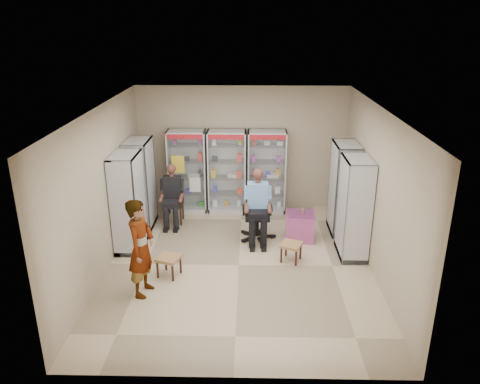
{
  "coord_description": "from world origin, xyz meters",
  "views": [
    {
      "loc": [
        0.19,
        -7.93,
        4.47
      ],
      "look_at": [
        0.01,
        0.7,
        1.24
      ],
      "focal_mm": 35.0,
      "sensor_mm": 36.0,
      "label": 1
    }
  ],
  "objects_px": {
    "seated_shopkeeper": "(257,207)",
    "woven_stool_a": "(291,252)",
    "cabinet_back_left": "(188,171)",
    "cabinet_back_mid": "(227,172)",
    "cabinet_back_right": "(267,172)",
    "wooden_chair": "(174,203)",
    "cabinet_left_near": "(128,202)",
    "office_chair": "(257,213)",
    "cabinet_right_far": "(344,189)",
    "woven_stool_b": "(169,266)",
    "standing_man": "(141,248)",
    "cabinet_left_far": "(140,184)",
    "cabinet_right_near": "(354,208)",
    "pink_trunk": "(300,226)"
  },
  "relations": [
    {
      "from": "cabinet_back_right",
      "to": "wooden_chair",
      "type": "bearing_deg",
      "value": -161.25
    },
    {
      "from": "woven_stool_b",
      "to": "standing_man",
      "type": "distance_m",
      "value": 0.95
    },
    {
      "from": "office_chair",
      "to": "woven_stool_a",
      "type": "height_order",
      "value": "office_chair"
    },
    {
      "from": "pink_trunk",
      "to": "woven_stool_a",
      "type": "height_order",
      "value": "pink_trunk"
    },
    {
      "from": "cabinet_back_mid",
      "to": "seated_shopkeeper",
      "type": "distance_m",
      "value": 1.77
    },
    {
      "from": "cabinet_back_right",
      "to": "pink_trunk",
      "type": "bearing_deg",
      "value": -66.24
    },
    {
      "from": "seated_shopkeeper",
      "to": "cabinet_back_left",
      "type": "bearing_deg",
      "value": 134.7
    },
    {
      "from": "cabinet_back_right",
      "to": "wooden_chair",
      "type": "distance_m",
      "value": 2.33
    },
    {
      "from": "cabinet_right_near",
      "to": "office_chair",
      "type": "relative_size",
      "value": 1.7
    },
    {
      "from": "cabinet_back_mid",
      "to": "office_chair",
      "type": "xyz_separation_m",
      "value": [
        0.71,
        -1.55,
        -0.41
      ]
    },
    {
      "from": "cabinet_left_far",
      "to": "standing_man",
      "type": "relative_size",
      "value": 1.16
    },
    {
      "from": "cabinet_back_mid",
      "to": "cabinet_left_far",
      "type": "xyz_separation_m",
      "value": [
        -1.88,
        -0.93,
        0.0
      ]
    },
    {
      "from": "wooden_chair",
      "to": "office_chair",
      "type": "bearing_deg",
      "value": -23.28
    },
    {
      "from": "office_chair",
      "to": "standing_man",
      "type": "bearing_deg",
      "value": -133.69
    },
    {
      "from": "woven_stool_a",
      "to": "seated_shopkeeper",
      "type": "bearing_deg",
      "value": 124.99
    },
    {
      "from": "cabinet_back_right",
      "to": "wooden_chair",
      "type": "height_order",
      "value": "cabinet_back_right"
    },
    {
      "from": "cabinet_back_mid",
      "to": "wooden_chair",
      "type": "xyz_separation_m",
      "value": [
        -1.2,
        -0.73,
        -0.53
      ]
    },
    {
      "from": "woven_stool_a",
      "to": "standing_man",
      "type": "height_order",
      "value": "standing_man"
    },
    {
      "from": "cabinet_left_far",
      "to": "standing_man",
      "type": "xyz_separation_m",
      "value": [
        0.62,
        -2.79,
        -0.14
      ]
    },
    {
      "from": "office_chair",
      "to": "pink_trunk",
      "type": "bearing_deg",
      "value": -0.76
    },
    {
      "from": "cabinet_back_mid",
      "to": "standing_man",
      "type": "height_order",
      "value": "cabinet_back_mid"
    },
    {
      "from": "cabinet_left_near",
      "to": "standing_man",
      "type": "relative_size",
      "value": 1.16
    },
    {
      "from": "seated_shopkeeper",
      "to": "woven_stool_a",
      "type": "xyz_separation_m",
      "value": [
        0.65,
        -0.93,
        -0.56
      ]
    },
    {
      "from": "cabinet_right_near",
      "to": "woven_stool_b",
      "type": "xyz_separation_m",
      "value": [
        -3.5,
        -0.91,
        -0.81
      ]
    },
    {
      "from": "cabinet_left_far",
      "to": "woven_stool_b",
      "type": "xyz_separation_m",
      "value": [
        0.96,
        -2.21,
        -0.81
      ]
    },
    {
      "from": "cabinet_right_far",
      "to": "cabinet_left_near",
      "type": "height_order",
      "value": "same"
    },
    {
      "from": "wooden_chair",
      "to": "woven_stool_a",
      "type": "height_order",
      "value": "wooden_chair"
    },
    {
      "from": "cabinet_right_far",
      "to": "cabinet_left_near",
      "type": "distance_m",
      "value": 4.55
    },
    {
      "from": "cabinet_right_near",
      "to": "standing_man",
      "type": "relative_size",
      "value": 1.16
    },
    {
      "from": "cabinet_left_near",
      "to": "seated_shopkeeper",
      "type": "bearing_deg",
      "value": 99.34
    },
    {
      "from": "cabinet_back_left",
      "to": "cabinet_back_mid",
      "type": "bearing_deg",
      "value": 0.0
    },
    {
      "from": "cabinet_right_far",
      "to": "cabinet_right_near",
      "type": "xyz_separation_m",
      "value": [
        0.0,
        -1.1,
        0.0
      ]
    },
    {
      "from": "standing_man",
      "to": "seated_shopkeeper",
      "type": "bearing_deg",
      "value": -31.51
    },
    {
      "from": "cabinet_back_mid",
      "to": "woven_stool_b",
      "type": "height_order",
      "value": "cabinet_back_mid"
    },
    {
      "from": "cabinet_right_far",
      "to": "wooden_chair",
      "type": "xyz_separation_m",
      "value": [
        -3.78,
        0.4,
        -0.53
      ]
    },
    {
      "from": "cabinet_left_near",
      "to": "woven_stool_b",
      "type": "height_order",
      "value": "cabinet_left_near"
    },
    {
      "from": "cabinet_right_near",
      "to": "office_chair",
      "type": "xyz_separation_m",
      "value": [
        -1.87,
        0.68,
        -0.41
      ]
    },
    {
      "from": "cabinet_back_mid",
      "to": "cabinet_right_far",
      "type": "relative_size",
      "value": 1.0
    },
    {
      "from": "cabinet_back_right",
      "to": "office_chair",
      "type": "bearing_deg",
      "value": -98.65
    },
    {
      "from": "cabinet_left_near",
      "to": "pink_trunk",
      "type": "distance_m",
      "value": 3.61
    },
    {
      "from": "cabinet_right_far",
      "to": "pink_trunk",
      "type": "height_order",
      "value": "cabinet_right_far"
    },
    {
      "from": "wooden_chair",
      "to": "cabinet_right_near",
      "type": "bearing_deg",
      "value": -21.64
    },
    {
      "from": "seated_shopkeeper",
      "to": "woven_stool_a",
      "type": "height_order",
      "value": "seated_shopkeeper"
    },
    {
      "from": "office_chair",
      "to": "woven_stool_a",
      "type": "relative_size",
      "value": 3.16
    },
    {
      "from": "cabinet_back_mid",
      "to": "office_chair",
      "type": "height_order",
      "value": "cabinet_back_mid"
    },
    {
      "from": "cabinet_back_left",
      "to": "cabinet_back_mid",
      "type": "distance_m",
      "value": 0.95
    },
    {
      "from": "cabinet_back_left",
      "to": "pink_trunk",
      "type": "relative_size",
      "value": 3.37
    },
    {
      "from": "cabinet_back_left",
      "to": "standing_man",
      "type": "relative_size",
      "value": 1.16
    },
    {
      "from": "cabinet_back_right",
      "to": "cabinet_left_far",
      "type": "relative_size",
      "value": 1.0
    },
    {
      "from": "cabinet_right_far",
      "to": "cabinet_left_far",
      "type": "relative_size",
      "value": 1.0
    }
  ]
}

